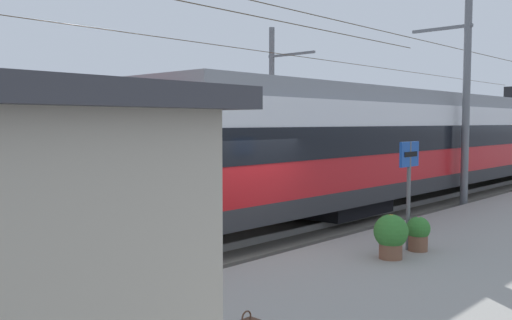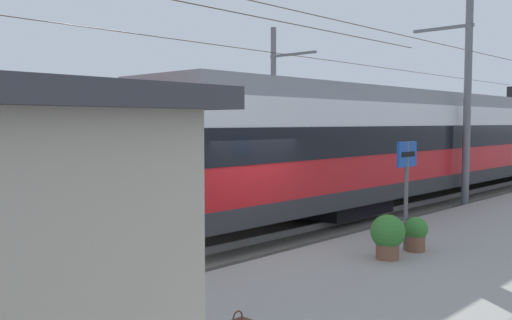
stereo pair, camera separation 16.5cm
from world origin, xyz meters
TOP-DOWN VIEW (x-y plane):
  - ground_plane at (0.00, 0.00)m, footprint 400.00×400.00m
  - platform_slab at (0.00, -4.38)m, footprint 120.00×6.74m
  - track_near at (0.00, 1.13)m, footprint 120.00×3.00m
  - track_far at (0.00, 6.11)m, footprint 120.00×3.00m
  - train_near_platform at (14.26, 1.13)m, footprint 34.17×2.99m
  - train_far_track at (26.39, 6.11)m, footprint 31.33×2.98m
  - catenary_mast_mid at (9.67, -0.53)m, footprint 45.69×2.08m
  - catenary_mast_far_side at (10.28, 8.12)m, footprint 45.69×2.50m
  - platform_sign at (1.92, -2.69)m, footprint 0.70×0.08m
  - passenger_walking at (-4.83, -3.68)m, footprint 0.53×0.22m
  - potted_plant_platform_edge at (1.04, -2.81)m, footprint 0.65×0.65m
  - potted_plant_by_shelter at (1.99, -2.88)m, footprint 0.48×0.48m

SIDE VIEW (x-z plane):
  - ground_plane at x=0.00m, z-range 0.00..0.00m
  - track_near at x=0.00m, z-range -0.07..0.21m
  - track_far at x=0.00m, z-range -0.07..0.21m
  - platform_slab at x=0.00m, z-range 0.00..0.28m
  - potted_plant_by_shelter at x=1.99m, z-range 0.32..1.01m
  - potted_plant_platform_edge at x=1.04m, z-range 0.34..1.18m
  - passenger_walking at x=-4.83m, z-range 0.38..2.07m
  - platform_sign at x=1.92m, z-range 0.79..2.98m
  - train_far_track at x=26.39m, z-range 0.10..4.37m
  - train_near_platform at x=14.26m, z-range 0.10..4.37m
  - catenary_mast_far_side at x=10.28m, z-range 0.24..7.25m
  - catenary_mast_mid at x=9.67m, z-range 0.16..8.24m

